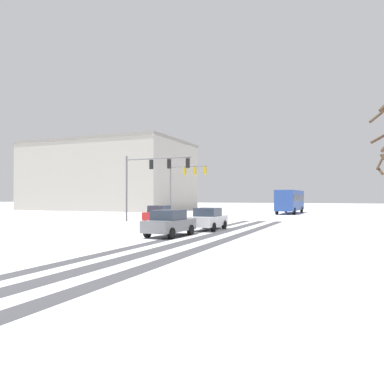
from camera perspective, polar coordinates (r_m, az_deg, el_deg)
The scene contains 11 objects.
wheel_track_left_lane at distance 23.07m, azimuth 1.85°, elevation -6.73°, with size 0.91×33.08×0.01m, color #4C4C51.
wheel_track_right_lane at distance 23.64m, azimuth -1.59°, elevation -6.58°, with size 0.72×33.08×0.01m, color #4C4C51.
wheel_track_center at distance 22.54m, azimuth 5.86°, elevation -6.87°, with size 0.81×33.08×0.01m, color #4C4C51.
sidewalk_kerb_right at distance 20.12m, azimuth 20.07°, elevation -7.40°, with size 4.00×33.08×0.12m, color white.
traffic_signal_far_left at distance 46.35m, azimuth -1.11°, elevation 2.14°, with size 5.03×0.56×6.50m.
traffic_signal_near_left at distance 37.06m, azimuth -6.04°, elevation 2.98°, with size 7.12×0.45×6.50m.
car_red_lead at distance 35.88m, azimuth -4.84°, elevation -3.30°, with size 1.99×4.18×1.62m.
car_white_second at distance 27.91m, azimuth 2.45°, elevation -4.02°, with size 1.86×4.12×1.62m.
car_grey_third at distance 23.46m, azimuth -3.39°, elevation -4.64°, with size 1.99×4.18×1.62m.
bus_oncoming at distance 57.89m, azimuth 14.44°, elevation -1.15°, with size 2.85×11.05×3.38m.
office_building_far_left_block at distance 75.28m, azimuth -12.25°, elevation 2.28°, with size 29.56×18.86×12.75m.
Camera 1 is at (11.40, -6.43, 2.40)m, focal length 35.71 mm.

